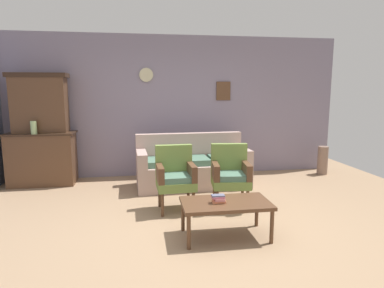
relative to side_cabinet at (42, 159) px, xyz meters
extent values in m
plane|color=#997A5B|center=(2.47, -2.25, -0.47)|extent=(7.68, 7.68, 0.00)
cube|color=gray|center=(2.47, 0.38, 0.88)|extent=(6.40, 0.06, 2.70)
cube|color=brown|center=(3.37, 0.33, 1.18)|extent=(0.28, 0.02, 0.36)
cylinder|color=beige|center=(1.87, 0.33, 1.48)|extent=(0.26, 0.03, 0.26)
cube|color=brown|center=(0.00, 0.00, -0.02)|extent=(1.10, 0.52, 0.90)
cube|color=#342115|center=(0.00, 0.00, 0.45)|extent=(1.16, 0.55, 0.03)
cube|color=brown|center=(0.00, 0.08, 0.94)|extent=(0.90, 0.36, 0.95)
cube|color=#342115|center=(0.00, 0.08, 1.45)|extent=(0.99, 0.38, 0.08)
cylinder|color=#9CB77A|center=(-0.05, -0.19, 0.57)|extent=(0.10, 0.10, 0.22)
cube|color=tan|center=(2.62, -0.54, -0.26)|extent=(1.96, 0.89, 0.42)
cube|color=tan|center=(2.60, -0.22, 0.19)|extent=(1.93, 0.25, 0.48)
cube|color=tan|center=(3.50, -0.50, 0.07)|extent=(0.20, 0.81, 0.24)
cube|color=tan|center=(1.74, -0.58, 0.07)|extent=(0.20, 0.81, 0.24)
cube|color=#4C705B|center=(3.18, -0.56, 0.00)|extent=(0.53, 0.58, 0.10)
cube|color=#4C705B|center=(2.62, -0.58, 0.00)|extent=(0.53, 0.58, 0.10)
cube|color=#4C705B|center=(2.06, -0.61, 0.00)|extent=(0.53, 0.58, 0.10)
cube|color=olive|center=(2.20, -1.67, -0.09)|extent=(0.54, 0.50, 0.12)
cube|color=#4C705B|center=(2.20, -1.69, 0.00)|extent=(0.46, 0.42, 0.10)
cube|color=olive|center=(2.19, -1.47, 0.20)|extent=(0.52, 0.12, 0.46)
cube|color=brown|center=(2.42, -1.67, 0.08)|extent=(0.10, 0.48, 0.22)
cube|color=brown|center=(1.98, -1.68, 0.08)|extent=(0.10, 0.48, 0.22)
cylinder|color=brown|center=(2.42, -1.86, -0.31)|extent=(0.04, 0.04, 0.32)
cylinder|color=brown|center=(2.00, -1.87, -0.31)|extent=(0.04, 0.04, 0.32)
cylinder|color=brown|center=(2.40, -1.48, -0.31)|extent=(0.04, 0.04, 0.32)
cylinder|color=brown|center=(1.99, -1.49, -0.31)|extent=(0.04, 0.04, 0.32)
cube|color=olive|center=(2.98, -1.69, -0.09)|extent=(0.57, 0.54, 0.12)
cube|color=#4C705B|center=(2.98, -1.71, 0.00)|extent=(0.49, 0.46, 0.10)
cube|color=olive|center=(3.00, -1.49, 0.20)|extent=(0.53, 0.16, 0.46)
cube|color=brown|center=(3.20, -1.72, 0.08)|extent=(0.14, 0.49, 0.22)
cube|color=brown|center=(2.76, -1.66, 0.08)|extent=(0.14, 0.49, 0.22)
cylinder|color=brown|center=(3.17, -1.90, -0.31)|extent=(0.04, 0.04, 0.32)
cylinder|color=brown|center=(2.75, -1.85, -0.31)|extent=(0.04, 0.04, 0.32)
cylinder|color=brown|center=(3.21, -1.53, -0.31)|extent=(0.04, 0.04, 0.32)
cylinder|color=brown|center=(2.79, -1.48, -0.31)|extent=(0.04, 0.04, 0.32)
cube|color=brown|center=(2.67, -2.60, -0.07)|extent=(1.00, 0.56, 0.04)
cylinder|color=brown|center=(2.21, -2.36, -0.28)|extent=(0.04, 0.04, 0.38)
cylinder|color=brown|center=(3.13, -2.36, -0.28)|extent=(0.04, 0.04, 0.38)
cylinder|color=brown|center=(2.21, -2.84, -0.28)|extent=(0.04, 0.04, 0.38)
cylinder|color=brown|center=(3.13, -2.84, -0.28)|extent=(0.04, 0.04, 0.38)
cube|color=#EF8B5C|center=(2.59, -2.63, -0.03)|extent=(0.15, 0.08, 0.03)
cube|color=pink|center=(2.59, -2.63, -0.01)|extent=(0.11, 0.11, 0.03)
cube|color=#C06678|center=(2.58, -2.63, 0.02)|extent=(0.14, 0.09, 0.02)
cube|color=slate|center=(2.58, -2.62, 0.04)|extent=(0.15, 0.08, 0.02)
cylinder|color=#836656|center=(5.32, -0.10, -0.19)|extent=(0.20, 0.20, 0.56)
camera|label=1|loc=(1.74, -6.09, 1.20)|focal=31.00mm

